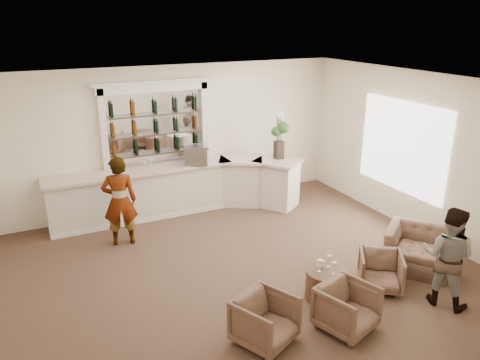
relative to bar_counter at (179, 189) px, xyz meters
name	(u,v)px	position (x,y,z in m)	size (l,w,h in m)	color
ground	(244,271)	(0.16, -3.00, -0.57)	(8.00, 8.00, 0.00)	#513928
room_shell	(235,134)	(0.33, -2.29, 1.77)	(8.04, 7.02, 3.32)	#EFE2C6
bar_counter	(179,189)	(0.00, 0.00, 0.00)	(5.72, 1.80, 1.14)	beige
back_bar_alcove	(156,124)	(-0.34, 0.41, 1.46)	(2.64, 0.25, 3.00)	white
cocktail_table	(326,284)	(0.96, -4.33, -0.32)	(0.65, 0.65, 0.50)	#4B3120
sommelier	(120,201)	(-1.54, -0.97, 0.33)	(0.66, 0.43, 1.81)	gray
guest	(448,257)	(2.56, -5.23, 0.24)	(0.79, 0.62, 1.63)	gray
armchair_left	(265,320)	(-0.43, -4.84, -0.23)	(0.74, 0.76, 0.70)	brown
armchair_center	(347,308)	(0.78, -5.10, -0.23)	(0.74, 0.76, 0.69)	brown
armchair_right	(380,271)	(1.95, -4.48, -0.26)	(0.68, 0.70, 0.64)	brown
armchair_far	(419,249)	(3.04, -4.25, -0.21)	(1.13, 0.99, 0.73)	brown
espresso_machine	(196,155)	(0.39, -0.08, 0.78)	(0.49, 0.41, 0.43)	#B3B2B7
flower_vase	(279,132)	(2.31, -0.50, 1.19)	(0.29, 0.29, 1.11)	black
wine_glass_bar_left	(145,166)	(-0.76, -0.02, 0.67)	(0.07, 0.07, 0.21)	white
wine_glass_bar_right	(151,163)	(-0.58, 0.10, 0.67)	(0.07, 0.07, 0.21)	white
wine_glass_tbl_a	(320,266)	(0.84, -4.30, 0.03)	(0.07, 0.07, 0.21)	white
wine_glass_tbl_b	(329,261)	(1.06, -4.25, 0.03)	(0.07, 0.07, 0.21)	white
wine_glass_tbl_c	(334,268)	(1.00, -4.46, 0.03)	(0.07, 0.07, 0.21)	white
napkin_holder	(321,264)	(0.94, -4.19, -0.01)	(0.08, 0.08, 0.12)	silver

